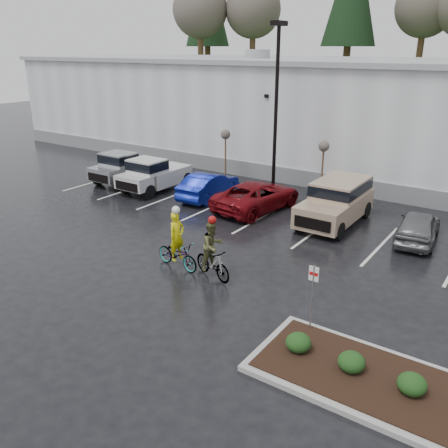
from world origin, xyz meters
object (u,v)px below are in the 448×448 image
Objects in this scene: suv_tan at (335,203)px; cyclist_hivis at (177,249)px; car_grey at (418,226)px; cyclist_olive at (213,256)px; sapling_west at (225,137)px; car_blue at (209,185)px; car_red at (257,196)px; pickup_silver at (130,166)px; lamppost at (277,92)px; sapling_mid at (324,149)px; pickup_white at (158,173)px; fire_lane_sign at (313,291)px.

cyclist_hivis is (-3.06, -7.99, -0.27)m from suv_tan.
car_grey is 1.67× the size of cyclist_olive.
car_blue is at bearing -69.43° from sapling_west.
car_grey is (7.96, 0.28, -0.06)m from car_red.
pickup_silver is at bearing -4.61° from car_blue.
car_grey is (12.60, -3.59, -2.04)m from sapling_west.
sapling_mid is at bearing 21.80° from lamppost.
sapling_west and sapling_mid have the same top height.
pickup_white is 1.29× the size of car_grey.
car_red is at bearing -1.74° from pickup_silver.
pickup_white is 12.14m from cyclist_olive.
pickup_silver is (-16.64, 9.22, -0.43)m from fire_lane_sign.
fire_lane_sign is at bearing -94.48° from cyclist_hivis.
sapling_west is 4.40m from car_blue.
cyclist_hivis is (7.87, -7.67, -0.22)m from pickup_white.
suv_tan reaches higher than car_red.
car_blue is 0.82× the size of car_red.
fire_lane_sign reaches higher than pickup_silver.
fire_lane_sign is 0.88× the size of cyclist_hivis.
car_red is (-1.86, -3.87, -1.99)m from sapling_mid.
car_blue is 7.40m from suv_tan.
sapling_mid reaches higher than car_red.
car_grey is (8.60, -2.59, -5.00)m from lamppost.
fire_lane_sign is 0.41× the size of car_red.
fire_lane_sign is 4.71m from cyclist_olive.
car_grey is at bearing -171.08° from car_red.
cyclist_hivis is at bearing -44.26° from pickup_white.
fire_lane_sign is 16.57m from pickup_white.
pickup_silver is 2.16× the size of cyclist_olive.
car_red is at bearing -4.36° from car_grey.
fire_lane_sign reaches higher than car_red.
lamppost is 10.28m from car_grey.
car_blue is (1.38, -3.67, -2.00)m from sapling_west.
cyclist_olive is at bearing -100.47° from suv_tan.
car_red reaches higher than car_blue.
lamppost is 1.73× the size of car_red.
car_grey is (6.10, -3.59, -2.04)m from sapling_mid.
car_red is at bearing -77.41° from lamppost.
cyclist_olive is at bearing -57.58° from sapling_west.
lamppost is 2.88× the size of sapling_west.
car_blue is 0.86× the size of suv_tan.
cyclist_olive is at bearing -38.73° from pickup_white.
cyclist_hivis reaches higher than car_red.
car_grey is at bearing -0.08° from suv_tan.
car_red is 7.96m from car_grey.
sapling_west reaches higher than cyclist_hivis.
car_grey is (3.83, -0.01, -0.34)m from suv_tan.
sapling_mid is 11.68m from cyclist_olive.
lamppost is 14.78m from fire_lane_sign.
cyclist_olive is (3.30, -10.50, -4.81)m from lamppost.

